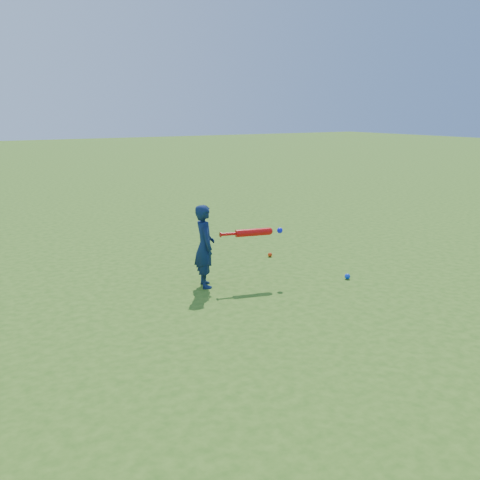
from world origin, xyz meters
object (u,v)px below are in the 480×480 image
(bat_swing, at_px, (255,232))
(child, at_px, (205,246))
(ground_ball_red, at_px, (270,255))
(ground_ball_blue, at_px, (347,276))

(bat_swing, bearing_deg, child, 175.36)
(ground_ball_red, relative_size, ground_ball_blue, 0.88)
(child, xyz_separation_m, ground_ball_red, (1.61, 0.79, -0.53))
(ground_ball_blue, bearing_deg, bat_swing, 155.32)
(child, height_order, ground_ball_red, child)
(child, bearing_deg, ground_ball_red, -48.84)
(ground_ball_red, distance_m, ground_ball_blue, 1.59)
(child, xyz_separation_m, bat_swing, (0.67, -0.22, 0.16))
(ground_ball_red, distance_m, bat_swing, 1.54)
(ground_ball_red, bearing_deg, ground_ball_blue, -80.32)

